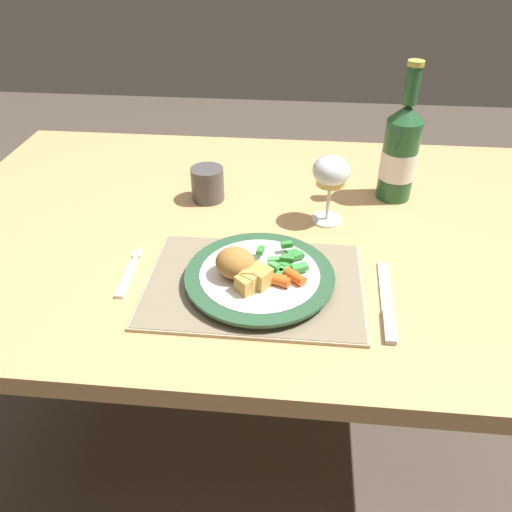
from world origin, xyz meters
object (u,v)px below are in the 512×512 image
dining_table (259,259)px  dinner_plate (260,277)px  wine_glass (331,174)px  bottle (400,153)px  table_knife (387,307)px  drinking_cup (208,183)px  fork (128,276)px

dining_table → dinner_plate: bearing=-84.7°
wine_glass → bottle: 0.19m
table_knife → wine_glass: size_ratio=1.45×
dinner_plate → drinking_cup: drinking_cup is taller
dinner_plate → table_knife: dinner_plate is taller
wine_glass → bottle: bearing=38.3°
fork → dinner_plate: bearing=-0.1°
dining_table → drinking_cup: drinking_cup is taller
dining_table → table_knife: bearing=-46.6°
dining_table → bottle: 0.37m
fork → wine_glass: (0.34, 0.22, 0.10)m
dining_table → wine_glass: size_ratio=9.57×
fork → wine_glass: bearing=32.7°
fork → dining_table: bearing=43.5°
dining_table → drinking_cup: (-0.12, 0.09, 0.13)m
dinner_plate → fork: size_ratio=1.83×
dining_table → bottle: bearing=26.0°
wine_glass → dining_table: bearing=-170.6°
drinking_cup → fork: bearing=-107.5°
wine_glass → bottle: bottle is taller
table_knife → fork: bearing=174.8°
fork → drinking_cup: size_ratio=1.90×
bottle → drinking_cup: 0.41m
wine_glass → bottle: size_ratio=0.49×
dinner_plate → bottle: size_ratio=0.87×
dinner_plate → drinking_cup: size_ratio=3.48×
dining_table → wine_glass: (0.14, 0.02, 0.19)m
fork → drinking_cup: 0.30m
dining_table → table_knife: (0.23, -0.24, 0.09)m
dinner_plate → bottle: 0.44m
table_knife → drinking_cup: drinking_cup is taller
table_knife → bottle: size_ratio=0.71×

